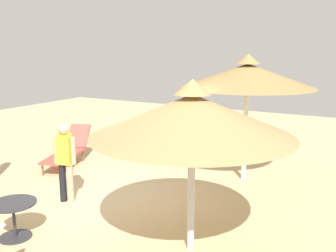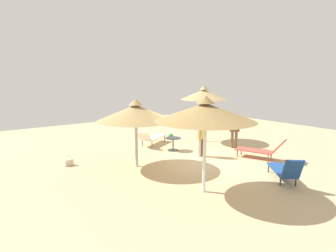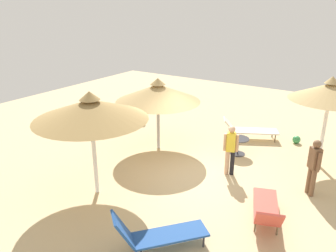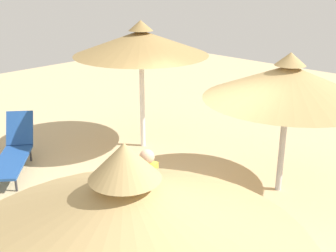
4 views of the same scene
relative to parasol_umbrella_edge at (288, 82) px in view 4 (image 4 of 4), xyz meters
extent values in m
cube|color=tan|center=(-0.91, -1.88, -2.09)|extent=(24.00, 24.00, 0.10)
cylinder|color=#B2B2B7|center=(0.00, 0.00, -1.02)|extent=(0.11, 0.11, 2.04)
cone|color=tan|center=(0.00, 0.00, 0.00)|extent=(2.90, 2.90, 0.59)
cone|color=tan|center=(0.00, 0.00, 0.40)|extent=(0.52, 0.52, 0.22)
cone|color=tan|center=(1.69, -5.06, 0.39)|extent=(2.38, 2.38, 0.51)
cone|color=tan|center=(1.69, -5.06, 0.74)|extent=(0.43, 0.43, 0.22)
cylinder|color=white|center=(-3.36, -0.28, -0.79)|extent=(0.11, 0.11, 2.50)
cone|color=#997A47|center=(-3.36, -0.28, 0.34)|extent=(2.92, 2.92, 0.52)
cone|color=#997A47|center=(-3.36, -0.28, 0.70)|extent=(0.53, 0.53, 0.22)
cube|color=#1E478C|center=(-4.10, -3.13, -1.75)|extent=(1.59, 1.46, 0.05)
cylinder|color=#2D2D33|center=(-3.43, -3.39, -1.91)|extent=(0.04, 0.04, 0.27)
cylinder|color=#2D2D33|center=(-4.47, -2.51, -1.91)|extent=(0.04, 0.04, 0.27)
cylinder|color=#2D2D33|center=(-4.77, -2.87, -1.91)|extent=(0.04, 0.04, 0.27)
cube|color=#1E478C|center=(-4.85, -2.49, -1.40)|extent=(0.66, 0.68, 0.67)
cylinder|color=brown|center=(-1.45, -4.06, -1.90)|extent=(0.04, 0.04, 0.29)
cylinder|color=tan|center=(-0.46, -2.83, -1.65)|extent=(0.13, 0.13, 0.77)
cylinder|color=black|center=(-0.41, -2.98, -1.65)|extent=(0.13, 0.13, 0.77)
cube|color=yellow|center=(-0.43, -2.90, -0.98)|extent=(0.29, 0.31, 0.58)
sphere|color=tan|center=(-0.43, -2.90, -0.58)|extent=(0.21, 0.21, 0.21)
cylinder|color=tan|center=(-0.49, -2.74, -1.01)|extent=(0.09, 0.09, 0.53)
cylinder|color=tan|center=(-0.37, -3.07, -1.01)|extent=(0.09, 0.09, 0.53)
cylinder|color=#2D2D33|center=(1.06, -2.58, -1.46)|extent=(0.72, 0.72, 0.02)
camera|label=1|loc=(4.66, 2.22, 0.91)|focal=40.09mm
camera|label=2|loc=(-9.48, 5.68, 1.39)|focal=32.14mm
camera|label=3|loc=(-8.92, -6.22, 2.81)|focal=35.27mm
camera|label=4|loc=(3.40, -6.49, 1.75)|focal=45.63mm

